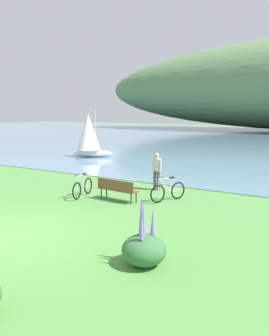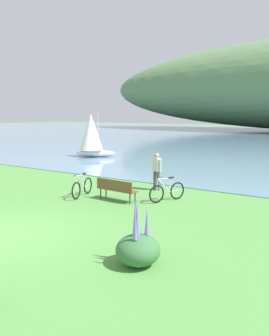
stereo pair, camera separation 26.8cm
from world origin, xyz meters
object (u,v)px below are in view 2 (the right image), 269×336
Objects in this scene: bicycle_beside_path at (167,191)px; park_bench_near_camera at (116,188)px; person_at_shoreline at (157,169)px; bicycle_leaning_near_bench at (82,187)px; sailboat_mid_bay at (92,135)px.

park_bench_near_camera is at bearing -148.59° from bicycle_beside_path.
bicycle_beside_path is 0.96× the size of person_at_shoreline.
sailboat_mid_bay reaches higher than bicycle_leaning_near_bench.
bicycle_beside_path is (3.39, 1.24, -0.00)m from bicycle_leaning_near_bench.
bicycle_beside_path reaches higher than park_bench_near_camera.
person_at_shoreline is (-1.34, 1.54, 0.58)m from bicycle_beside_path.
bicycle_leaning_near_bench is 1.01× the size of person_at_shoreline.
park_bench_near_camera is 2.04m from bicycle_beside_path.
person_at_shoreline is at bearing -36.69° from sailboat_mid_bay.
bicycle_leaning_near_bench is at bearing -159.87° from bicycle_beside_path.
park_bench_near_camera is 1.66m from bicycle_leaning_near_bench.
park_bench_near_camera is 1.05× the size of bicycle_leaning_near_bench.
person_at_shoreline is at bearing 53.56° from bicycle_leaning_near_bench.
bicycle_leaning_near_bench is 0.47× the size of sailboat_mid_bay.
sailboat_mid_bay reaches higher than bicycle_beside_path.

